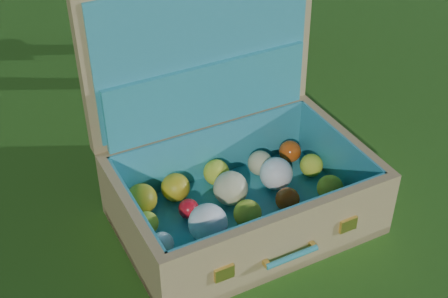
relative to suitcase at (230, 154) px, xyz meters
The scene contains 2 objects.
ground 0.27m from the suitcase, 61.78° to the right, with size 60.00×60.00×0.00m, color #215114.
suitcase is the anchor object (origin of this frame).
Camera 1 is at (-0.83, -0.73, 1.03)m, focal length 50.00 mm.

